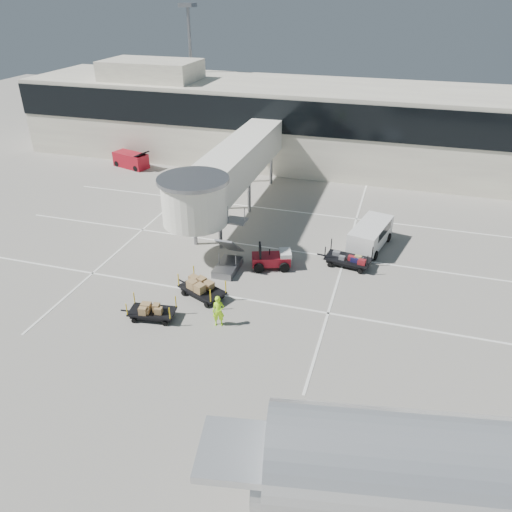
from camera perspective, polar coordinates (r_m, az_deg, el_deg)
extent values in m
plane|color=gray|center=(29.70, -3.96, -6.75)|extent=(140.00, 140.00, 0.00)
cube|color=white|center=(31.24, -2.69, -4.70)|extent=(40.00, 0.15, 0.02)
cube|color=white|center=(36.98, 0.87, 1.05)|extent=(40.00, 0.15, 0.02)
cube|color=white|center=(43.09, 3.46, 5.21)|extent=(40.00, 0.15, 0.02)
cube|color=white|center=(36.88, 10.30, 0.47)|extent=(0.15, 30.00, 0.02)
cube|color=white|center=(41.35, -12.20, 3.52)|extent=(0.15, 30.00, 0.02)
cube|color=#ECE7CB|center=(54.84, 7.18, 14.66)|extent=(64.00, 12.00, 8.00)
cube|color=black|center=(48.59, 5.98, 15.32)|extent=(64.00, 0.12, 3.20)
cube|color=#ECE7CB|center=(57.79, -11.88, 20.09)|extent=(10.00, 6.00, 2.00)
cylinder|color=slate|center=(62.48, -7.35, 19.67)|extent=(0.36, 0.36, 15.00)
cube|color=slate|center=(61.76, -7.83, 26.55)|extent=(1.60, 1.60, 0.40)
cube|color=white|center=(41.69, -2.14, 10.74)|extent=(3.00, 18.00, 2.80)
cylinder|color=white|center=(33.84, -7.06, 6.12)|extent=(4.40, 4.40, 3.00)
cylinder|color=slate|center=(33.26, -7.22, 8.66)|extent=(4.80, 4.80, 0.25)
cylinder|color=slate|center=(37.04, -7.01, 3.37)|extent=(0.28, 0.28, 2.90)
cylinder|color=slate|center=(36.33, -4.11, 2.99)|extent=(0.28, 0.28, 2.90)
cylinder|color=slate|center=(42.98, -3.35, 7.23)|extent=(0.28, 0.28, 2.90)
cylinder|color=slate|center=(42.38, -0.78, 6.96)|extent=(0.28, 0.28, 2.90)
cylinder|color=slate|center=(49.20, -0.55, 10.12)|extent=(0.28, 0.28, 2.90)
cylinder|color=slate|center=(48.67, 1.73, 9.90)|extent=(0.28, 0.28, 2.90)
cube|color=slate|center=(33.92, -3.27, -1.29)|extent=(1.40, 2.60, 0.50)
cube|color=slate|center=(33.76, -2.99, 1.18)|extent=(1.20, 2.60, 2.06)
cube|color=slate|center=(34.39, -2.26, 4.06)|extent=(1.40, 1.20, 0.12)
cube|color=maroon|center=(34.11, 1.73, -0.40)|extent=(2.86, 2.03, 0.65)
cube|color=silver|center=(33.98, 3.38, 0.27)|extent=(1.11, 1.37, 0.38)
cube|color=black|center=(33.76, 0.47, 0.53)|extent=(0.48, 1.06, 0.97)
cylinder|color=black|center=(33.58, 0.34, -1.38)|extent=(0.74, 0.48, 0.69)
cylinder|color=black|center=(34.80, 0.23, -0.22)|extent=(0.74, 0.48, 0.69)
cylinder|color=black|center=(33.70, 3.27, -1.32)|extent=(0.74, 0.48, 0.69)
cylinder|color=black|center=(34.91, 3.06, -0.16)|extent=(0.74, 0.48, 0.69)
cube|color=black|center=(34.84, 10.48, -0.31)|extent=(3.24, 1.96, 0.12)
cube|color=black|center=(34.93, 10.46, -0.57)|extent=(2.90, 1.69, 0.25)
cube|color=black|center=(35.35, 7.55, 0.11)|extent=(0.71, 0.19, 0.08)
cylinder|color=black|center=(34.69, 8.43, -1.00)|extent=(0.36, 0.19, 0.35)
cylinder|color=black|center=(35.84, 9.10, -0.01)|extent=(0.36, 0.19, 0.35)
cylinder|color=black|center=(34.25, 11.81, -1.75)|extent=(0.36, 0.19, 0.35)
cylinder|color=black|center=(35.42, 12.39, -0.72)|extent=(0.36, 0.19, 0.35)
cylinder|color=black|center=(34.38, 7.90, 0.36)|extent=(0.07, 0.07, 0.91)
cylinder|color=black|center=(35.54, 8.60, 1.31)|extent=(0.07, 0.07, 0.91)
cylinder|color=black|center=(33.77, 12.60, -0.66)|extent=(0.07, 0.07, 0.91)
cylinder|color=black|center=(34.95, 13.16, 0.34)|extent=(0.07, 0.07, 0.91)
cube|color=#56585C|center=(34.89, 9.67, 0.26)|extent=(0.44, 0.37, 0.36)
cube|color=#56585C|center=(34.29, 10.49, -0.30)|extent=(0.50, 0.33, 0.43)
cube|color=#131238|center=(34.74, 11.04, -0.11)|extent=(0.49, 0.43, 0.26)
cube|color=#9E9156|center=(34.46, 10.07, -0.23)|extent=(0.53, 0.46, 0.28)
cube|color=#9E9156|center=(35.11, 10.86, 0.39)|extent=(0.51, 0.46, 0.41)
cube|color=#131238|center=(34.99, 11.35, 0.21)|extent=(0.47, 0.38, 0.39)
cube|color=maroon|center=(34.56, 11.37, -0.13)|extent=(0.40, 0.31, 0.43)
cube|color=#56585C|center=(34.87, 9.95, 0.17)|extent=(0.59, 0.39, 0.30)
cube|color=black|center=(31.13, -6.17, -3.83)|extent=(3.26, 2.51, 0.12)
cube|color=black|center=(31.23, -6.15, -4.10)|extent=(2.91, 2.19, 0.24)
cube|color=black|center=(32.36, -8.39, -2.91)|extent=(0.66, 0.34, 0.08)
cylinder|color=black|center=(31.62, -8.29, -4.22)|extent=(0.36, 0.26, 0.33)
cylinder|color=black|center=(32.35, -6.57, -3.26)|extent=(0.36, 0.26, 0.33)
cylinder|color=black|center=(30.34, -5.67, -5.61)|extent=(0.36, 0.26, 0.33)
cylinder|color=black|center=(31.09, -3.95, -4.57)|extent=(0.36, 0.26, 0.33)
cylinder|color=yellow|center=(31.44, -8.86, -2.73)|extent=(0.07, 0.07, 0.88)
cylinder|color=yellow|center=(32.17, -7.12, -1.80)|extent=(0.07, 0.07, 0.88)
cylinder|color=yellow|center=(29.66, -5.23, -4.59)|extent=(0.07, 0.07, 0.88)
cylinder|color=yellow|center=(30.43, -3.48, -3.56)|extent=(0.07, 0.07, 0.88)
cube|color=#99794A|center=(31.24, -7.63, -3.22)|extent=(0.61, 0.62, 0.43)
cube|color=#99794A|center=(30.45, -5.90, -4.11)|extent=(0.52, 0.50, 0.35)
cube|color=#99794A|center=(30.45, -6.14, -4.05)|extent=(0.59, 0.52, 0.42)
cube|color=#99794A|center=(30.29, -5.74, -4.23)|extent=(0.64, 0.57, 0.40)
cube|color=#99794A|center=(31.14, -5.53, -3.16)|extent=(0.69, 0.56, 0.46)
cube|color=#99794A|center=(30.40, -5.43, -4.00)|extent=(0.60, 0.62, 0.48)
cube|color=#99794A|center=(31.07, -7.26, -3.44)|extent=(0.59, 0.60, 0.37)
cube|color=black|center=(29.72, -11.78, -6.21)|extent=(2.80, 1.68, 0.11)
cube|color=black|center=(29.81, -11.75, -6.46)|extent=(2.51, 1.44, 0.22)
cube|color=black|center=(30.36, -14.66, -6.07)|extent=(0.62, 0.16, 0.07)
cylinder|color=black|center=(29.78, -13.78, -7.18)|extent=(0.31, 0.16, 0.30)
cylinder|color=black|center=(30.67, -12.99, -5.91)|extent=(0.31, 0.16, 0.30)
cylinder|color=black|center=(29.18, -10.37, -7.60)|extent=(0.31, 0.16, 0.30)
cylinder|color=black|center=(30.09, -9.68, -6.28)|extent=(0.31, 0.16, 0.30)
cylinder|color=yellow|center=(29.49, -14.57, -5.95)|extent=(0.06, 0.06, 0.79)
cylinder|color=yellow|center=(30.39, -13.74, -4.70)|extent=(0.06, 0.06, 0.79)
cylinder|color=yellow|center=(28.65, -9.85, -6.50)|extent=(0.06, 0.06, 0.79)
cylinder|color=yellow|center=(29.58, -9.16, -5.19)|extent=(0.06, 0.06, 0.79)
cube|color=#99794A|center=(29.95, -12.37, -5.44)|extent=(0.60, 0.46, 0.36)
cube|color=#99794A|center=(29.20, -10.23, -6.13)|extent=(0.59, 0.54, 0.41)
cube|color=#99794A|center=(29.32, -12.44, -6.17)|extent=(0.52, 0.45, 0.45)
cube|color=#99794A|center=(29.24, -11.46, -6.30)|extent=(0.57, 0.43, 0.33)
cube|color=#99794A|center=(29.55, -12.15, -5.88)|extent=(0.44, 0.42, 0.40)
imported|color=#A1F019|center=(28.39, -4.31, -6.31)|extent=(0.79, 0.64, 1.90)
cube|color=silver|center=(37.43, 12.93, 2.43)|extent=(2.99, 5.15, 1.56)
cube|color=silver|center=(39.45, 13.87, 3.24)|extent=(1.94, 0.96, 0.91)
cube|color=black|center=(37.43, 13.09, 3.10)|extent=(2.61, 3.39, 0.62)
cylinder|color=black|center=(36.61, 10.61, 0.80)|extent=(0.39, 0.72, 0.68)
cylinder|color=black|center=(36.14, 13.44, 0.09)|extent=(0.39, 0.72, 0.68)
cylinder|color=black|center=(39.37, 12.24, 2.71)|extent=(0.39, 0.72, 0.68)
cylinder|color=black|center=(38.93, 14.89, 2.07)|extent=(0.39, 0.72, 0.68)
cube|color=maroon|center=(55.12, -14.11, 10.58)|extent=(4.13, 2.67, 1.51)
cube|color=black|center=(53.62, -12.96, 11.29)|extent=(1.34, 1.63, 0.53)
cylinder|color=black|center=(55.84, -15.59, 10.14)|extent=(0.65, 0.42, 0.60)
cylinder|color=black|center=(56.71, -14.52, 10.56)|extent=(0.65, 0.42, 0.60)
cylinder|color=black|center=(53.81, -13.56, 9.70)|extent=(0.65, 0.42, 0.60)
cylinder|color=black|center=(54.71, -12.49, 10.14)|extent=(0.65, 0.42, 0.60)
cylinder|color=silver|center=(19.79, 25.72, -21.66)|extent=(15.76, 6.52, 3.83)
cube|color=silver|center=(18.68, 9.14, -22.07)|extent=(9.90, 4.36, 0.34)
cylinder|color=silver|center=(19.72, 4.22, -24.43)|extent=(3.22, 2.68, 2.20)
cube|color=silver|center=(19.04, 4.32, -22.88)|extent=(0.80, 0.37, 1.05)
cylinder|color=slate|center=(20.69, 13.00, -26.24)|extent=(0.29, 0.29, 1.05)
cylinder|color=black|center=(20.89, 12.92, -26.62)|extent=(0.90, 0.46, 0.86)
cylinder|color=slate|center=(20.19, 10.78, -26.74)|extent=(0.27, 0.27, 1.53)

